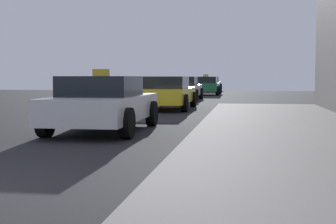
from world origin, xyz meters
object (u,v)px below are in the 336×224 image
object	(u,v)px
car_yellow	(166,93)
car_green	(206,86)
car_white	(103,103)
car_black	(210,84)
car_silver	(183,88)

from	to	relation	value
car_yellow	car_green	bearing A→B (deg)	88.84
car_green	car_yellow	bearing A→B (deg)	-91.16
car_white	car_black	bearing A→B (deg)	89.61
car_green	car_black	distance (m)	8.20
car_white	car_black	xyz separation A→B (m)	(0.22, 31.51, -0.00)
car_silver	car_black	xyz separation A→B (m)	(0.32, 16.25, -0.00)
car_silver	car_black	distance (m)	16.25
car_white	car_silver	xyz separation A→B (m)	(-0.10, 15.26, 0.00)
car_white	car_green	xyz separation A→B (m)	(0.52, 23.32, -0.00)
car_green	car_white	bearing A→B (deg)	-91.28
car_white	car_silver	bearing A→B (deg)	90.39
car_black	car_silver	bearing A→B (deg)	-91.12
car_silver	car_green	size ratio (longest dim) A/B	1.09
car_silver	car_green	bearing A→B (deg)	85.56
car_silver	car_black	bearing A→B (deg)	88.88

